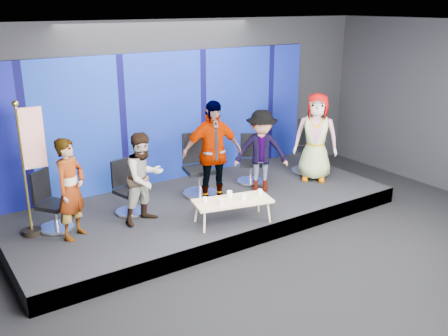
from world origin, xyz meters
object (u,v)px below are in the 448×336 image
Objects in this scene: chair_b at (128,196)px; panelist_d at (261,151)px; mug_c at (230,194)px; flag_stand at (31,166)px; coffee_table at (233,202)px; panelist_c at (212,153)px; panelist_b at (144,178)px; chair_d at (250,167)px; panelist_e at (316,137)px; chair_e at (307,155)px; mug_b at (221,202)px; mug_a at (205,200)px; chair_c at (199,175)px; panelist_a at (71,189)px; mug_d at (244,197)px; mug_e at (260,192)px; chair_a at (52,211)px.

panelist_d is (2.59, -0.40, 0.49)m from chair_b.
mug_c is 3.17m from flag_stand.
coffee_table is at bearing -104.24° from mug_c.
chair_b is at bearing 175.92° from panelist_c.
chair_d is (2.61, 0.58, -0.44)m from panelist_b.
panelist_e reaches higher than chair_b.
chair_e is 5.70m from flag_stand.
panelist_b reaches higher than mug_b.
panelist_e is 3.16m from mug_a.
panelist_c reaches higher than chair_d.
panelist_b is 1.32m from mug_b.
chair_c is 0.62× the size of panelist_c.
panelist_a is 2.57m from coffee_table.
panelist_b reaches higher than chair_d.
chair_d is (1.23, 0.00, -0.06)m from chair_c.
mug_d is (0.59, -0.26, 0.01)m from mug_a.
mug_c is at bearing -4.01° from mug_a.
panelist_b is 2.71m from chair_d.
panelist_a is 15.25× the size of mug_d.
flag_stand reaches higher than panelist_d.
panelist_b is 0.85× the size of panelist_e.
panelist_e is 2.67m from mug_d.
panelist_a is at bearing 158.67° from coffee_table.
panelist_e reaches higher than panelist_d.
mug_d is (1.44, -1.42, 0.14)m from chair_b.
mug_b is (0.16, -0.24, 0.01)m from mug_a.
chair_e is (1.53, 0.36, -0.43)m from panelist_d.
panelist_a reaches higher than panelist_d.
mug_e reaches higher than mug_a.
panelist_b is (1.18, -0.08, -0.03)m from panelist_a.
coffee_table is 15.22× the size of mug_e.
panelist_d is 15.22× the size of mug_d.
mug_a is 0.99m from mug_e.
flag_stand reaches higher than mug_a.
panelist_c is at bearing -46.50° from chair_a.
chair_a is 3.41m from mug_e.
mug_b is 1.02× the size of mug_c.
chair_e is at bearing 23.47° from mug_b.
panelist_a is at bearing -172.59° from chair_b.
panelist_e is at bearing 29.36° from panelist_d.
mug_d is (0.12, -0.23, -0.00)m from mug_c.
chair_a is at bearing 145.31° from panelist_b.
mug_e is (-0.78, -0.98, -0.36)m from panelist_d.
panelist_e is 2.81m from coffee_table.
panelist_d reaches higher than chair_b.
flag_stand reaches higher than chair_e.
chair_a is 2.45m from mug_a.
panelist_b is at bearing -128.09° from chair_e.
mug_d is at bearing -47.70° from panelist_b.
chair_c reaches higher than mug_b.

